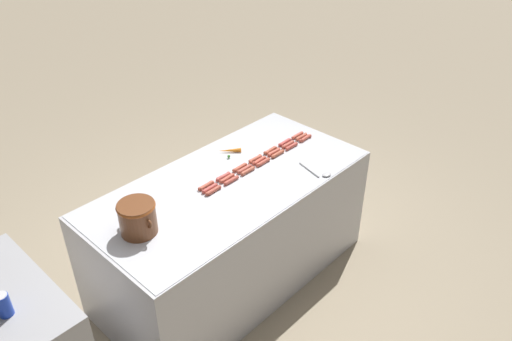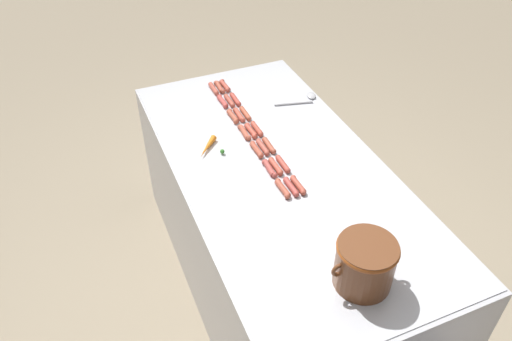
% 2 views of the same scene
% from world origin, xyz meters
% --- Properties ---
extents(ground_plane, '(20.00, 20.00, 0.00)m').
position_xyz_m(ground_plane, '(0.00, 0.00, 0.00)').
color(ground_plane, gray).
extents(griddle_counter, '(0.97, 2.00, 0.87)m').
position_xyz_m(griddle_counter, '(0.00, 0.00, 0.43)').
color(griddle_counter, '#BCBCC1').
rests_on(griddle_counter, ground_plane).
extents(hot_dog_0, '(0.03, 0.14, 0.03)m').
position_xyz_m(hot_dog_0, '(-0.01, -0.81, 0.88)').
color(hot_dog_0, '#B44D3C').
rests_on(hot_dog_0, griddle_counter).
extents(hot_dog_1, '(0.03, 0.14, 0.03)m').
position_xyz_m(hot_dog_1, '(-0.02, -0.64, 0.88)').
color(hot_dog_1, '#B24438').
rests_on(hot_dog_1, griddle_counter).
extents(hot_dog_2, '(0.03, 0.14, 0.03)m').
position_xyz_m(hot_dog_2, '(-0.01, -0.48, 0.88)').
color(hot_dog_2, '#AD5138').
rests_on(hot_dog_2, griddle_counter).
extents(hot_dog_3, '(0.03, 0.14, 0.03)m').
position_xyz_m(hot_dog_3, '(-0.02, -0.32, 0.88)').
color(hot_dog_3, '#AD4838').
rests_on(hot_dog_3, griddle_counter).
extents(hot_dog_4, '(0.03, 0.14, 0.03)m').
position_xyz_m(hot_dog_4, '(-0.01, -0.16, 0.88)').
color(hot_dog_4, '#AB523C').
rests_on(hot_dog_4, griddle_counter).
extents(hot_dog_5, '(0.03, 0.14, 0.03)m').
position_xyz_m(hot_dog_5, '(-0.02, -0.00, 0.88)').
color(hot_dog_5, '#AD473A').
rests_on(hot_dog_5, griddle_counter).
extents(hot_dog_6, '(0.03, 0.14, 0.03)m').
position_xyz_m(hot_dog_6, '(-0.01, 0.16, 0.88)').
color(hot_dog_6, '#AA4938').
rests_on(hot_dog_6, griddle_counter).
extents(hot_dog_7, '(0.03, 0.14, 0.03)m').
position_xyz_m(hot_dog_7, '(0.02, -0.80, 0.88)').
color(hot_dog_7, '#AE523D').
rests_on(hot_dog_7, griddle_counter).
extents(hot_dog_8, '(0.03, 0.14, 0.03)m').
position_xyz_m(hot_dog_8, '(0.02, -0.64, 0.88)').
color(hot_dog_8, '#AC4E3E').
rests_on(hot_dog_8, griddle_counter).
extents(hot_dog_9, '(0.03, 0.14, 0.03)m').
position_xyz_m(hot_dog_9, '(0.02, -0.48, 0.88)').
color(hot_dog_9, '#B7503E').
rests_on(hot_dog_9, griddle_counter).
extents(hot_dog_10, '(0.03, 0.14, 0.03)m').
position_xyz_m(hot_dog_10, '(0.02, -0.32, 0.88)').
color(hot_dog_10, '#B94C3B').
rests_on(hot_dog_10, griddle_counter).
extents(hot_dog_11, '(0.03, 0.14, 0.03)m').
position_xyz_m(hot_dog_11, '(0.02, -0.16, 0.88)').
color(hot_dog_11, '#AD5041').
rests_on(hot_dog_11, griddle_counter).
extents(hot_dog_12, '(0.03, 0.14, 0.03)m').
position_xyz_m(hot_dog_12, '(0.02, 0.00, 0.88)').
color(hot_dog_12, '#B54D3B').
rests_on(hot_dog_12, griddle_counter).
extents(hot_dog_13, '(0.03, 0.14, 0.03)m').
position_xyz_m(hot_dog_13, '(0.02, 0.16, 0.88)').
color(hot_dog_13, '#B1463F').
rests_on(hot_dog_13, griddle_counter).
extents(hot_dog_14, '(0.03, 0.14, 0.03)m').
position_xyz_m(hot_dog_14, '(0.06, -0.80, 0.88)').
color(hot_dog_14, '#B24F3F').
rests_on(hot_dog_14, griddle_counter).
extents(hot_dog_15, '(0.03, 0.14, 0.03)m').
position_xyz_m(hot_dog_15, '(0.06, -0.65, 0.88)').
color(hot_dog_15, '#B9453F').
rests_on(hot_dog_15, griddle_counter).
extents(hot_dog_16, '(0.03, 0.14, 0.03)m').
position_xyz_m(hot_dog_16, '(0.06, -0.48, 0.88)').
color(hot_dog_16, '#AE513A').
rests_on(hot_dog_16, griddle_counter).
extents(hot_dog_17, '(0.03, 0.14, 0.03)m').
position_xyz_m(hot_dog_17, '(0.06, -0.32, 0.88)').
color(hot_dog_17, '#B2513C').
rests_on(hot_dog_17, griddle_counter).
extents(hot_dog_18, '(0.03, 0.14, 0.03)m').
position_xyz_m(hot_dog_18, '(0.06, -0.16, 0.88)').
color(hot_dog_18, '#AD4C38').
rests_on(hot_dog_18, griddle_counter).
extents(hot_dog_19, '(0.03, 0.14, 0.03)m').
position_xyz_m(hot_dog_19, '(0.06, 0.00, 0.88)').
color(hot_dog_19, '#AE4841').
rests_on(hot_dog_19, griddle_counter).
extents(hot_dog_20, '(0.03, 0.14, 0.03)m').
position_xyz_m(hot_dog_20, '(0.06, 0.16, 0.88)').
color(hot_dog_20, '#AC4E3A').
rests_on(hot_dog_20, griddle_counter).
extents(bean_pot, '(0.28, 0.23, 0.20)m').
position_xyz_m(bean_pot, '(0.01, 0.73, 0.98)').
color(bean_pot, brown).
rests_on(bean_pot, griddle_counter).
extents(serving_spoon, '(0.27, 0.10, 0.02)m').
position_xyz_m(serving_spoon, '(-0.40, -0.50, 0.88)').
color(serving_spoon, '#B7B7BC').
rests_on(serving_spoon, griddle_counter).
extents(carrot, '(0.14, 0.15, 0.03)m').
position_xyz_m(carrot, '(0.27, -0.27, 0.89)').
color(carrot, orange).
rests_on(carrot, griddle_counter).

